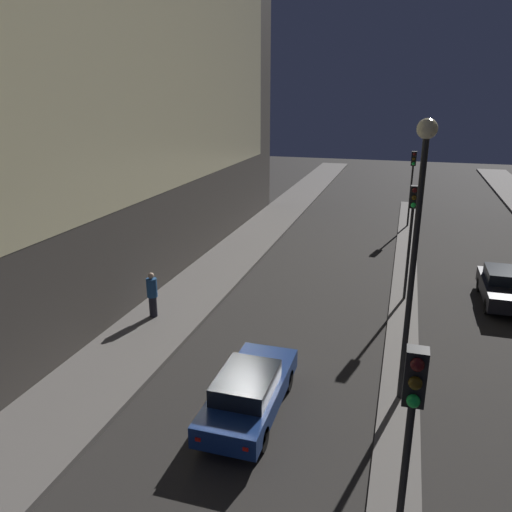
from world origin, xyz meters
name	(u,v)px	position (x,y,z in m)	size (l,w,h in m)	color
median_strip	(405,284)	(0.00, 19.86, 0.05)	(1.13, 37.71, 0.10)	#66605B
traffic_light_near	(410,427)	(0.00, 3.98, 3.66)	(0.32, 0.42, 4.86)	black
traffic_light_mid	(412,218)	(0.00, 17.90, 3.66)	(0.32, 0.42, 4.86)	black
traffic_light_far	(413,172)	(0.00, 30.78, 3.66)	(0.32, 0.42, 4.86)	black
street_lamp	(418,220)	(0.00, 10.34, 5.37)	(0.51, 0.51, 7.80)	black
car_left_lane	(249,391)	(-3.98, 8.45, 0.72)	(1.70, 4.51, 1.40)	navy
car_right_lane	(504,287)	(3.98, 18.83, 0.73)	(1.72, 4.05, 1.42)	black
pedestrian_on_left_sidewalk	(152,294)	(-9.37, 13.11, 1.11)	(0.41, 0.41, 1.80)	black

